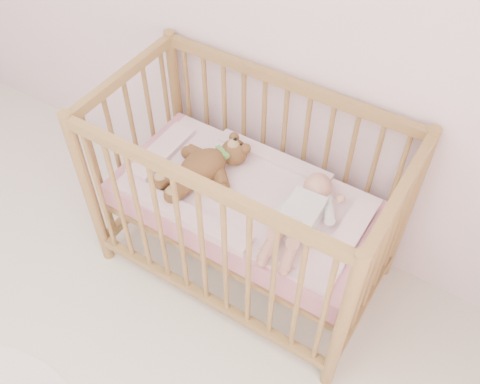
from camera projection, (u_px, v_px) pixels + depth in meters
The scene contains 5 objects.
crib at pixel (246, 202), 2.49m from camera, with size 1.36×0.76×1.00m, color olive, non-canonical shape.
mattress at pixel (246, 204), 2.50m from camera, with size 1.22×0.62×0.13m, color pink.
blanket at pixel (246, 194), 2.44m from camera, with size 1.10×0.58×0.06m, color pink, non-canonical shape.
baby at pixel (302, 213), 2.27m from camera, with size 0.28×0.57×0.14m, color white, non-canonical shape.
teddy_bear at pixel (203, 165), 2.45m from camera, with size 0.36×0.51×0.14m, color brown, non-canonical shape.
Camera 1 is at (1.29, 0.22, 2.40)m, focal length 40.00 mm.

